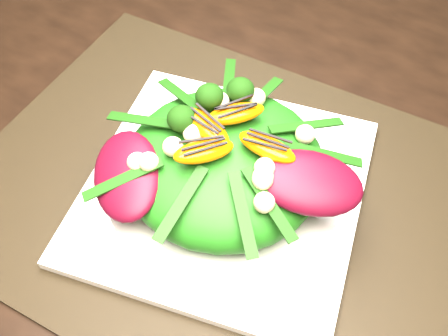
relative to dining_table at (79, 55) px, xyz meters
The scene contains 11 objects.
floor 0.73m from the dining_table, ahead, with size 4.00×4.00×0.01m, color brown.
dining_table is the anchor object (origin of this frame).
placemat 0.32m from the dining_table, 16.99° to the right, with size 0.55×0.42×0.00m, color black.
plate_base 0.32m from the dining_table, 16.99° to the right, with size 0.28×0.28×0.01m, color white.
salad_bowl 0.33m from the dining_table, 16.99° to the right, with size 0.25×0.25×0.02m, color silver.
lettuce_mound 0.33m from the dining_table, 16.99° to the right, with size 0.20×0.20×0.07m, color #206412.
radicchio_leaf 0.42m from the dining_table, 12.33° to the right, with size 0.10×0.07×0.02m, color #430714.
orange_segment 0.32m from the dining_table, 12.08° to the right, with size 0.06×0.02×0.02m, color #FF6604.
broccoli_floret 0.28m from the dining_table, 13.36° to the right, with size 0.04×0.04×0.04m, color black.
macadamia_nut 0.38m from the dining_table, 21.97° to the right, with size 0.02×0.02×0.02m, color beige.
balsamic_drizzle 0.32m from the dining_table, 12.08° to the right, with size 0.05×0.00×0.00m, color black.
Camera 1 is at (0.49, -0.36, 1.22)m, focal length 42.00 mm.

